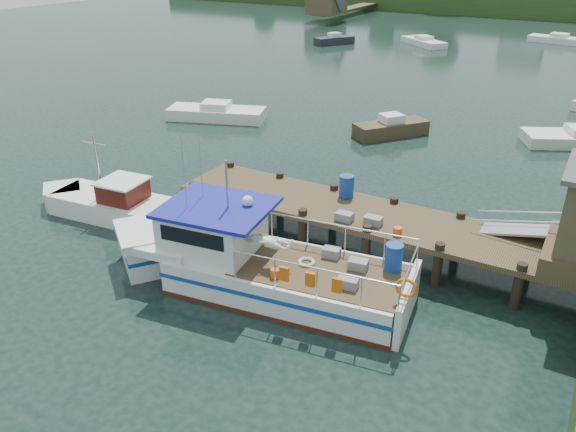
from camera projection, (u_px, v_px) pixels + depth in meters
The scene contains 9 objects.
ground_plane at pixel (330, 237), 21.62m from camera, with size 160.00×160.00×0.00m, color black.
dock at pixel (518, 224), 17.72m from camera, with size 16.60×3.00×4.78m.
lobster_boat at pixel (251, 261), 18.18m from camera, with size 10.79×4.31×5.13m.
work_boat at pixel (111, 203), 23.06m from camera, with size 6.79×2.62×3.55m.
moored_rowboat at pixel (391, 128), 32.54m from camera, with size 3.82×4.36×1.27m.
moored_far at pixel (559, 39), 61.38m from camera, with size 6.43×3.03×1.05m.
moored_a at pixel (217, 113), 35.53m from camera, with size 6.42×3.97×1.12m.
moored_d at pixel (423, 42), 60.12m from camera, with size 5.89×5.28×1.01m.
moored_e at pixel (334, 40), 60.79m from camera, with size 3.61×4.46×1.20m.
Camera 1 is at (8.08, -17.28, 10.33)m, focal length 35.00 mm.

